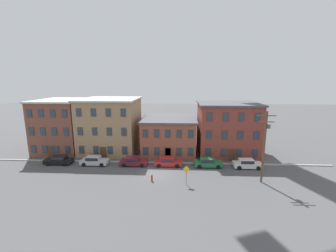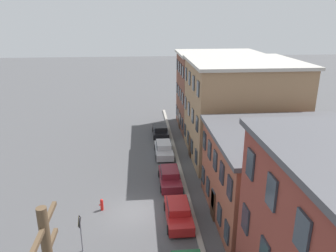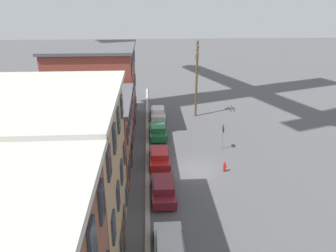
{
  "view_description": "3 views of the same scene",
  "coord_description": "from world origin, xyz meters",
  "px_view_note": "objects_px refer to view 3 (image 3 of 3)",
  "views": [
    {
      "loc": [
        3.11,
        -31.03,
        13.71
      ],
      "look_at": [
        1.4,
        3.01,
        6.67
      ],
      "focal_mm": 24.0,
      "sensor_mm": 36.0,
      "label": 1
    },
    {
      "loc": [
        22.02,
        0.74,
        14.54
      ],
      "look_at": [
        -0.7,
        2.75,
        6.76
      ],
      "focal_mm": 35.0,
      "sensor_mm": 36.0,
      "label": 2
    },
    {
      "loc": [
        -26.26,
        4.21,
        14.76
      ],
      "look_at": [
        -1.81,
        2.73,
        5.06
      ],
      "focal_mm": 35.0,
      "sensor_mm": 36.0,
      "label": 3
    }
  ],
  "objects_px": {
    "car_red": "(159,156)",
    "utility_pole": "(197,75)",
    "car_silver": "(169,248)",
    "car_maroon": "(163,189)",
    "fire_hydrant": "(224,167)",
    "caution_sign": "(223,133)",
    "car_white": "(158,112)",
    "car_green": "(158,130)"
  },
  "relations": [
    {
      "from": "car_maroon",
      "to": "car_red",
      "type": "distance_m",
      "value": 5.58
    },
    {
      "from": "utility_pole",
      "to": "fire_hydrant",
      "type": "xyz_separation_m",
      "value": [
        -14.99,
        -0.55,
        -5.0
      ]
    },
    {
      "from": "utility_pole",
      "to": "caution_sign",
      "type": "bearing_deg",
      "value": -172.57
    },
    {
      "from": "car_silver",
      "to": "car_white",
      "type": "relative_size",
      "value": 1.0
    },
    {
      "from": "caution_sign",
      "to": "utility_pole",
      "type": "bearing_deg",
      "value": 7.43
    },
    {
      "from": "caution_sign",
      "to": "fire_hydrant",
      "type": "bearing_deg",
      "value": 170.44
    },
    {
      "from": "car_white",
      "to": "utility_pole",
      "type": "distance_m",
      "value": 6.89
    },
    {
      "from": "car_green",
      "to": "car_white",
      "type": "distance_m",
      "value": 6.13
    },
    {
      "from": "car_white",
      "to": "caution_sign",
      "type": "relative_size",
      "value": 1.62
    },
    {
      "from": "car_red",
      "to": "utility_pole",
      "type": "bearing_deg",
      "value": -21.81
    },
    {
      "from": "car_red",
      "to": "caution_sign",
      "type": "xyz_separation_m",
      "value": [
        2.8,
        -6.59,
        1.08
      ]
    },
    {
      "from": "car_silver",
      "to": "utility_pole",
      "type": "relative_size",
      "value": 0.45
    },
    {
      "from": "car_silver",
      "to": "fire_hydrant",
      "type": "xyz_separation_m",
      "value": [
        10.21,
        -5.64,
        -0.27
      ]
    },
    {
      "from": "car_maroon",
      "to": "car_green",
      "type": "height_order",
      "value": "same"
    },
    {
      "from": "car_red",
      "to": "utility_pole",
      "type": "xyz_separation_m",
      "value": [
        13.1,
        -5.24,
        4.73
      ]
    },
    {
      "from": "car_maroon",
      "to": "car_white",
      "type": "xyz_separation_m",
      "value": [
        18.15,
        -0.16,
        0.0
      ]
    },
    {
      "from": "car_maroon",
      "to": "caution_sign",
      "type": "relative_size",
      "value": 1.62
    },
    {
      "from": "car_silver",
      "to": "car_green",
      "type": "height_order",
      "value": "same"
    },
    {
      "from": "car_silver",
      "to": "utility_pole",
      "type": "bearing_deg",
      "value": -11.41
    },
    {
      "from": "car_green",
      "to": "utility_pole",
      "type": "bearing_deg",
      "value": -37.78
    },
    {
      "from": "car_silver",
      "to": "car_red",
      "type": "distance_m",
      "value": 12.09
    },
    {
      "from": "car_white",
      "to": "fire_hydrant",
      "type": "xyz_separation_m",
      "value": [
        -14.45,
        -5.53,
        -0.27
      ]
    },
    {
      "from": "car_green",
      "to": "utility_pole",
      "type": "height_order",
      "value": "utility_pole"
    },
    {
      "from": "fire_hydrant",
      "to": "utility_pole",
      "type": "bearing_deg",
      "value": 2.12
    },
    {
      "from": "car_maroon",
      "to": "car_silver",
      "type": "bearing_deg",
      "value": -179.55
    },
    {
      "from": "car_silver",
      "to": "car_maroon",
      "type": "height_order",
      "value": "same"
    },
    {
      "from": "utility_pole",
      "to": "fire_hydrant",
      "type": "height_order",
      "value": "utility_pole"
    },
    {
      "from": "car_silver",
      "to": "car_maroon",
      "type": "relative_size",
      "value": 1.0
    },
    {
      "from": "fire_hydrant",
      "to": "car_red",
      "type": "bearing_deg",
      "value": 72.01
    },
    {
      "from": "car_green",
      "to": "car_white",
      "type": "height_order",
      "value": "same"
    },
    {
      "from": "car_silver",
      "to": "caution_sign",
      "type": "relative_size",
      "value": 1.62
    },
    {
      "from": "car_maroon",
      "to": "caution_sign",
      "type": "xyz_separation_m",
      "value": [
        8.38,
        -6.48,
        1.08
      ]
    },
    {
      "from": "car_green",
      "to": "car_red",
      "type": "bearing_deg",
      "value": 179.3
    },
    {
      "from": "car_silver",
      "to": "car_green",
      "type": "distance_m",
      "value": 18.53
    },
    {
      "from": "caution_sign",
      "to": "car_red",
      "type": "bearing_deg",
      "value": 113.0
    },
    {
      "from": "car_white",
      "to": "car_silver",
      "type": "bearing_deg",
      "value": 179.75
    },
    {
      "from": "utility_pole",
      "to": "car_silver",
      "type": "bearing_deg",
      "value": 168.59
    },
    {
      "from": "car_green",
      "to": "car_maroon",
      "type": "bearing_deg",
      "value": -179.86
    },
    {
      "from": "car_maroon",
      "to": "caution_sign",
      "type": "height_order",
      "value": "caution_sign"
    },
    {
      "from": "car_red",
      "to": "fire_hydrant",
      "type": "xyz_separation_m",
      "value": [
        -1.88,
        -5.8,
        -0.27
      ]
    },
    {
      "from": "car_silver",
      "to": "car_green",
      "type": "bearing_deg",
      "value": 0.25
    },
    {
      "from": "car_silver",
      "to": "car_maroon",
      "type": "xyz_separation_m",
      "value": [
        6.51,
        0.05,
        0.0
      ]
    }
  ]
}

